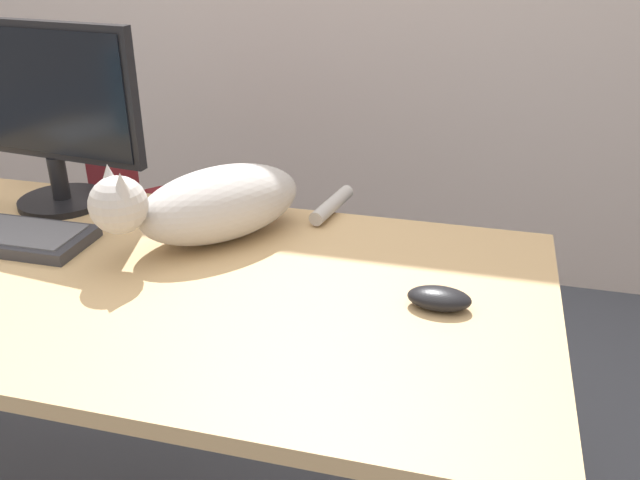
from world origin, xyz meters
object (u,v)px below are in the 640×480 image
Objects in this scene: office_chair at (169,246)px; monitor at (46,109)px; computer_mouse at (439,298)px; cat at (211,203)px.

monitor reaches higher than office_chair.
monitor is 4.36× the size of computer_mouse.
monitor is (-0.01, -0.47, 0.56)m from office_chair.
cat is (0.41, -0.56, 0.41)m from office_chair.
monitor is 0.98× the size of cat.
monitor is at bearing -90.89° from office_chair.
monitor is at bearing 164.74° from computer_mouse.
monitor reaches higher than computer_mouse.
computer_mouse is at bearing -15.26° from monitor.
office_chair is 1.96× the size of monitor.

